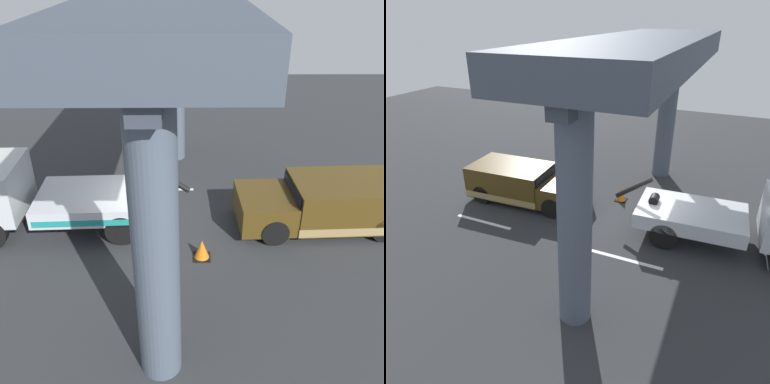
# 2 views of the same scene
# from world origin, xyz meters

# --- Properties ---
(ground_plane) EXTENTS (60.00, 40.00, 0.10)m
(ground_plane) POSITION_xyz_m (0.00, 0.00, -0.05)
(ground_plane) COLOR #2D3033
(lane_stripe_west) EXTENTS (2.60, 0.16, 0.01)m
(lane_stripe_west) POSITION_xyz_m (-6.00, -2.38, 0.00)
(lane_stripe_west) COLOR silver
(lane_stripe_west) RESTS_ON ground
(lane_stripe_mid) EXTENTS (2.60, 0.16, 0.01)m
(lane_stripe_mid) POSITION_xyz_m (0.00, -2.38, 0.00)
(lane_stripe_mid) COLOR silver
(lane_stripe_mid) RESTS_ON ground
(tow_truck_white) EXTENTS (7.30, 2.63, 2.46)m
(tow_truck_white) POSITION_xyz_m (3.64, 0.03, 1.20)
(tow_truck_white) COLOR silver
(tow_truck_white) RESTS_ON ground
(towed_van_green) EXTENTS (5.28, 2.40, 1.58)m
(towed_van_green) POSITION_xyz_m (-5.55, -0.00, 0.78)
(towed_van_green) COLOR #4C3814
(towed_van_green) RESTS_ON ground
(overpass_structure) EXTENTS (3.60, 12.73, 6.91)m
(overpass_structure) POSITION_xyz_m (-0.53, 0.00, 5.84)
(overpass_structure) COLOR #4C5666
(overpass_structure) RESTS_ON ground
(traffic_cone_orange) EXTENTS (0.50, 0.50, 0.59)m
(traffic_cone_orange) POSITION_xyz_m (-1.50, 1.71, 0.28)
(traffic_cone_orange) COLOR orange
(traffic_cone_orange) RESTS_ON ground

